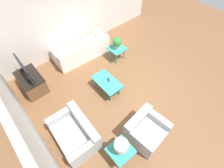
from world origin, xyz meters
name	(u,v)px	position (x,y,z in m)	size (l,w,h in m)	color
ground_plane	(130,90)	(0.00, 0.00, 0.00)	(14.00, 14.00, 0.00)	brown
wall_back	(27,129)	(0.00, 3.06, 1.35)	(7.20, 0.12, 2.70)	silver
wall_right	(73,14)	(3.06, 0.00, 1.35)	(0.12, 7.20, 2.70)	silver
sofa	(82,51)	(2.36, 0.29, 0.28)	(0.95, 2.09, 0.73)	white
armchair	(146,130)	(-1.36, 0.80, 0.29)	(0.97, 1.03, 0.73)	#A8ADB2
loveseat	(76,134)	(-0.23, 2.26, 0.29)	(1.36, 0.93, 0.73)	#A8ADB2
coffee_table	(107,83)	(0.50, 0.58, 0.37)	(0.97, 0.56, 0.42)	teal
side_table_plant	(117,50)	(1.44, -0.66, 0.42)	(0.56, 0.56, 0.49)	teal
side_table_lamp	(121,151)	(-1.36, 1.69, 0.42)	(0.56, 0.56, 0.49)	teal
tv_stand_chest	(32,82)	(2.12, 2.39, 0.32)	(0.98, 0.66, 0.60)	brown
television	(24,70)	(2.12, 2.40, 0.91)	(1.02, 0.16, 0.62)	#2D2D2D
potted_plant	(117,42)	(1.44, -0.66, 0.75)	(0.33, 0.33, 0.44)	#B2ADA3
table_lamp	(121,146)	(-1.36, 1.69, 0.79)	(0.33, 0.33, 0.41)	#333333
remote_control	(108,80)	(0.53, 0.51, 0.43)	(0.16, 0.11, 0.02)	black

